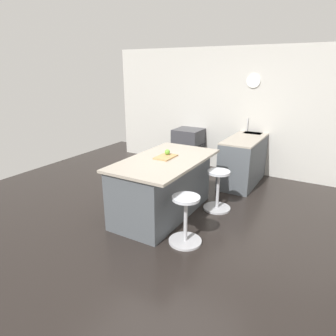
{
  "coord_description": "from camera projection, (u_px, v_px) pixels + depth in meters",
  "views": [
    {
      "loc": [
        3.46,
        2.18,
        2.2
      ],
      "look_at": [
        -0.18,
        0.06,
        0.77
      ],
      "focal_mm": 31.71,
      "sensor_mm": 36.0,
      "label": 1
    }
  ],
  "objects": [
    {
      "name": "ground_plane",
      "position": [
        159.0,
        218.0,
        4.57
      ],
      "size": [
        7.41,
        7.41,
        0.0
      ],
      "primitive_type": "plane",
      "color": "black"
    },
    {
      "name": "interior_partition_left",
      "position": [
        227.0,
        111.0,
        6.49
      ],
      "size": [
        0.15,
        5.56,
        2.63
      ],
      "color": "beige",
      "rests_on": "ground_plane"
    },
    {
      "name": "sink_cabinet",
      "position": [
        249.0,
        156.0,
        6.17
      ],
      "size": [
        2.1,
        0.6,
        1.2
      ],
      "color": "#4C5156",
      "rests_on": "ground_plane"
    },
    {
      "name": "oven_range",
      "position": [
        188.0,
        148.0,
        6.84
      ],
      "size": [
        0.6,
        0.61,
        0.89
      ],
      "color": "#38383D",
      "rests_on": "ground_plane"
    },
    {
      "name": "kitchen_island",
      "position": [
        163.0,
        186.0,
        4.6
      ],
      "size": [
        1.82,
        1.03,
        0.91
      ],
      "color": "#4C5156",
      "rests_on": "ground_plane"
    },
    {
      "name": "stool_by_window",
      "position": [
        218.0,
        191.0,
        4.78
      ],
      "size": [
        0.44,
        0.44,
        0.66
      ],
      "color": "#B7B7BC",
      "rests_on": "ground_plane"
    },
    {
      "name": "stool_middle",
      "position": [
        186.0,
        221.0,
        3.85
      ],
      "size": [
        0.44,
        0.44,
        0.66
      ],
      "color": "#B7B7BC",
      "rests_on": "ground_plane"
    },
    {
      "name": "cutting_board",
      "position": [
        166.0,
        157.0,
        4.5
      ],
      "size": [
        0.36,
        0.24,
        0.02
      ],
      "primitive_type": "cube",
      "color": "tan",
      "rests_on": "kitchen_island"
    },
    {
      "name": "apple_green",
      "position": [
        167.0,
        152.0,
        4.56
      ],
      "size": [
        0.08,
        0.08,
        0.08
      ],
      "primitive_type": "sphere",
      "color": "#609E2D",
      "rests_on": "cutting_board"
    }
  ]
}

